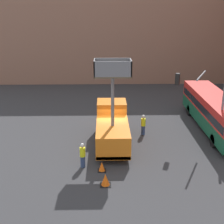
{
  "coord_description": "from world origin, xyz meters",
  "views": [
    {
      "loc": [
        -0.45,
        -23.29,
        10.53
      ],
      "look_at": [
        0.05,
        0.09,
        2.4
      ],
      "focal_mm": 50.0,
      "sensor_mm": 36.0,
      "label": 1
    }
  ],
  "objects_px": {
    "traffic_light_pole": "(205,96)",
    "traffic_cone_near_truck": "(102,167)",
    "utility_truck": "(112,125)",
    "traffic_cone_mid_road": "(105,180)",
    "city_bus": "(214,110)",
    "road_worker_near_truck": "(83,155)",
    "road_worker_directing": "(143,125)"
  },
  "relations": [
    {
      "from": "utility_truck",
      "to": "traffic_cone_near_truck",
      "type": "xyz_separation_m",
      "value": [
        -0.78,
        -4.31,
        -1.24
      ]
    },
    {
      "from": "road_worker_near_truck",
      "to": "traffic_cone_near_truck",
      "type": "xyz_separation_m",
      "value": [
        1.3,
        -0.57,
        -0.58
      ]
    },
    {
      "from": "utility_truck",
      "to": "traffic_cone_near_truck",
      "type": "bearing_deg",
      "value": -100.31
    },
    {
      "from": "city_bus",
      "to": "road_worker_directing",
      "type": "xyz_separation_m",
      "value": [
        -6.29,
        -1.08,
        -0.91
      ]
    },
    {
      "from": "traffic_light_pole",
      "to": "traffic_cone_near_truck",
      "type": "height_order",
      "value": "traffic_light_pole"
    },
    {
      "from": "road_worker_near_truck",
      "to": "road_worker_directing",
      "type": "height_order",
      "value": "road_worker_directing"
    },
    {
      "from": "city_bus",
      "to": "road_worker_near_truck",
      "type": "xyz_separation_m",
      "value": [
        -11.03,
        -6.55,
        -0.91
      ]
    },
    {
      "from": "traffic_light_pole",
      "to": "road_worker_directing",
      "type": "distance_m",
      "value": 5.67
    },
    {
      "from": "utility_truck",
      "to": "city_bus",
      "type": "height_order",
      "value": "utility_truck"
    },
    {
      "from": "traffic_light_pole",
      "to": "road_worker_near_truck",
      "type": "relative_size",
      "value": 3.26
    },
    {
      "from": "city_bus",
      "to": "traffic_light_pole",
      "type": "height_order",
      "value": "traffic_light_pole"
    },
    {
      "from": "traffic_cone_mid_road",
      "to": "traffic_light_pole",
      "type": "bearing_deg",
      "value": 37.95
    },
    {
      "from": "utility_truck",
      "to": "road_worker_near_truck",
      "type": "xyz_separation_m",
      "value": [
        -2.08,
        -3.74,
        -0.66
      ]
    },
    {
      "from": "road_worker_near_truck",
      "to": "road_worker_directing",
      "type": "distance_m",
      "value": 7.24
    },
    {
      "from": "road_worker_near_truck",
      "to": "traffic_cone_near_truck",
      "type": "height_order",
      "value": "road_worker_near_truck"
    },
    {
      "from": "traffic_cone_near_truck",
      "to": "traffic_cone_mid_road",
      "type": "distance_m",
      "value": 1.75
    },
    {
      "from": "traffic_cone_mid_road",
      "to": "road_worker_near_truck",
      "type": "bearing_deg",
      "value": 123.58
    },
    {
      "from": "traffic_light_pole",
      "to": "road_worker_directing",
      "type": "height_order",
      "value": "traffic_light_pole"
    },
    {
      "from": "traffic_cone_near_truck",
      "to": "traffic_cone_mid_road",
      "type": "bearing_deg",
      "value": -82.32
    },
    {
      "from": "road_worker_near_truck",
      "to": "traffic_cone_mid_road",
      "type": "relative_size",
      "value": 2.3
    },
    {
      "from": "utility_truck",
      "to": "traffic_cone_mid_road",
      "type": "xyz_separation_m",
      "value": [
        -0.55,
        -6.04,
        -1.18
      ]
    },
    {
      "from": "utility_truck",
      "to": "road_worker_directing",
      "type": "distance_m",
      "value": 3.24
    },
    {
      "from": "city_bus",
      "to": "traffic_cone_near_truck",
      "type": "height_order",
      "value": "city_bus"
    },
    {
      "from": "road_worker_directing",
      "to": "city_bus",
      "type": "bearing_deg",
      "value": 93.26
    },
    {
      "from": "traffic_cone_near_truck",
      "to": "traffic_light_pole",
      "type": "bearing_deg",
      "value": 28.2
    },
    {
      "from": "city_bus",
      "to": "road_worker_directing",
      "type": "bearing_deg",
      "value": 108.1
    },
    {
      "from": "city_bus",
      "to": "traffic_light_pole",
      "type": "relative_size",
      "value": 2.06
    },
    {
      "from": "road_worker_near_truck",
      "to": "traffic_cone_mid_road",
      "type": "distance_m",
      "value": 2.81
    },
    {
      "from": "traffic_light_pole",
      "to": "road_worker_near_truck",
      "type": "height_order",
      "value": "traffic_light_pole"
    },
    {
      "from": "traffic_light_pole",
      "to": "traffic_cone_near_truck",
      "type": "relative_size",
      "value": 9.06
    },
    {
      "from": "city_bus",
      "to": "traffic_light_pole",
      "type": "bearing_deg",
      "value": 155.59
    },
    {
      "from": "traffic_light_pole",
      "to": "road_worker_near_truck",
      "type": "distance_m",
      "value": 10.32
    }
  ]
}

